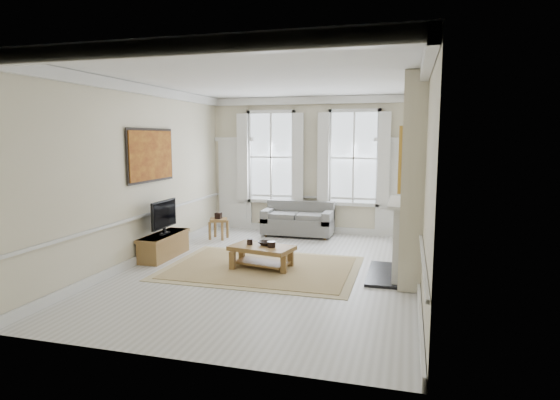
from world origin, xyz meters
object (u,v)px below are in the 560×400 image
(side_table, at_px, (219,223))
(tv_stand, at_px, (164,246))
(sofa, at_px, (298,221))
(coffee_table, at_px, (262,250))

(side_table, distance_m, tv_stand, 1.95)
(sofa, bearing_deg, side_table, -152.34)
(side_table, distance_m, coffee_table, 2.78)
(tv_stand, bearing_deg, sofa, 53.04)
(coffee_table, bearing_deg, tv_stand, -174.81)
(sofa, distance_m, side_table, 1.96)
(side_table, bearing_deg, tv_stand, -101.32)
(side_table, height_order, tv_stand, side_table)
(side_table, xyz_separation_m, tv_stand, (-0.38, -1.90, -0.14))
(tv_stand, bearing_deg, side_table, 78.68)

